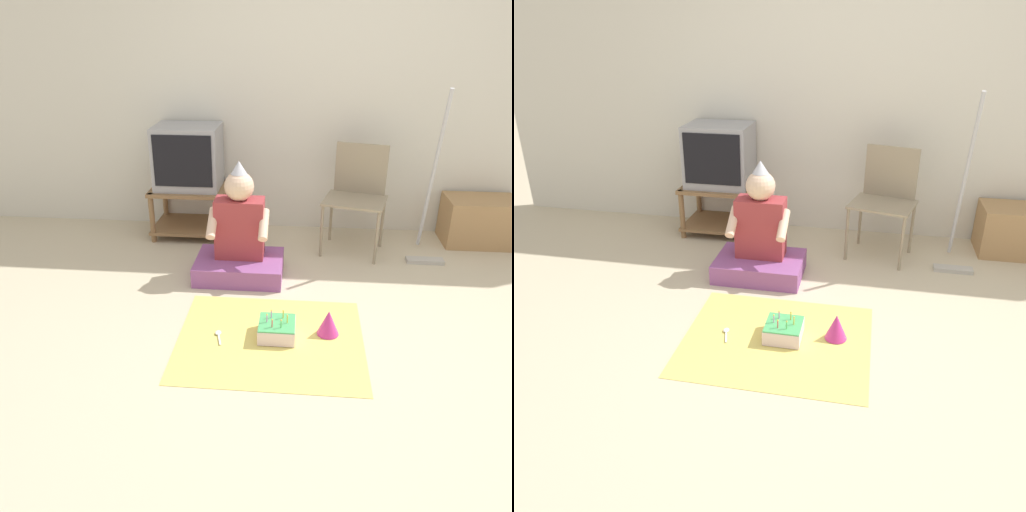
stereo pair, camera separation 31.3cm
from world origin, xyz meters
TOP-DOWN VIEW (x-y plane):
  - ground_plane at (0.00, 0.00)m, footprint 16.00×16.00m
  - wall_back at (0.00, 1.98)m, footprint 6.40×0.06m
  - tv_stand at (-1.15, 1.71)m, footprint 0.63×0.49m
  - tv at (-1.15, 1.72)m, footprint 0.53×0.43m
  - folding_chair at (0.22, 1.53)m, footprint 0.54×0.49m
  - cardboard_box_stack at (1.26, 1.73)m, footprint 0.57×0.38m
  - dust_mop at (0.75, 1.38)m, footprint 0.28×0.34m
  - person_seated at (-0.64, 0.97)m, footprint 0.62×0.46m
  - party_cloth at (-0.36, 0.16)m, footprint 1.08×0.92m
  - birthday_cake at (-0.33, 0.19)m, footprint 0.21×0.21m
  - party_hat_blue at (-0.03, 0.24)m, footprint 0.13×0.13m
  - plastic_spoon_near at (-0.67, 0.17)m, footprint 0.05×0.14m

SIDE VIEW (x-z plane):
  - ground_plane at x=0.00m, z-range 0.00..0.00m
  - party_cloth at x=-0.36m, z-range 0.00..0.01m
  - plastic_spoon_near at x=-0.67m, z-range 0.01..0.02m
  - birthday_cake at x=-0.33m, z-range -0.02..0.13m
  - party_hat_blue at x=-0.03m, z-range 0.01..0.16m
  - cardboard_box_stack at x=1.26m, z-range 0.00..0.38m
  - tv_stand at x=-1.15m, z-range 0.04..0.46m
  - person_seated at x=-0.64m, z-range -0.17..0.68m
  - dust_mop at x=0.75m, z-range -0.26..1.03m
  - folding_chair at x=0.22m, z-range 0.07..0.91m
  - tv at x=-1.15m, z-range 0.42..0.93m
  - wall_back at x=0.00m, z-range 0.00..2.55m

